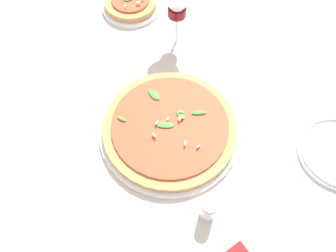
# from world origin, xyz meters

# --- Properties ---
(ground_plane) EXTENTS (6.00, 6.00, 0.00)m
(ground_plane) POSITION_xyz_m (0.00, 0.00, 0.00)
(ground_plane) COLOR beige
(pizza_arugula_main) EXTENTS (0.34, 0.34, 0.05)m
(pizza_arugula_main) POSITION_xyz_m (-0.00, 0.02, 0.02)
(pizza_arugula_main) COLOR white
(pizza_arugula_main) RESTS_ON ground_plane
(pizza_personal_side) EXTENTS (0.18, 0.18, 0.05)m
(pizza_personal_side) POSITION_xyz_m (0.08, 0.47, 0.02)
(pizza_personal_side) COLOR white
(pizza_personal_side) RESTS_ON ground_plane
(wine_glass) EXTENTS (0.09, 0.09, 0.17)m
(wine_glass) POSITION_xyz_m (0.14, 0.28, 0.12)
(wine_glass) COLOR white
(wine_glass) RESTS_ON ground_plane
(shaker_pepper) EXTENTS (0.03, 0.03, 0.07)m
(shaker_pepper) POSITION_xyz_m (-0.01, -0.20, 0.03)
(shaker_pepper) COLOR silver
(shaker_pepper) RESTS_ON ground_plane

